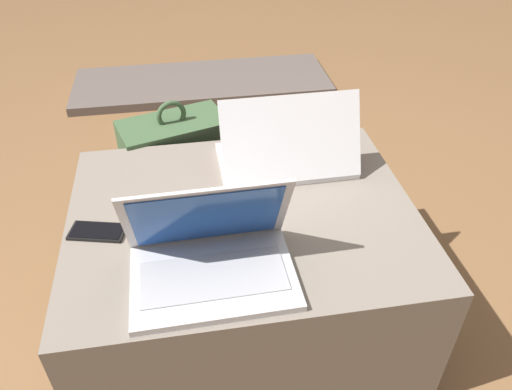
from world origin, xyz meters
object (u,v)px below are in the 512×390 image
(laptop_far, at_px, (287,153))
(cell_phone, at_px, (97,232))
(backpack, at_px, (178,176))
(laptop_near, at_px, (211,256))

(laptop_far, relative_size, cell_phone, 2.62)
(laptop_far, bearing_deg, backpack, -44.62)
(laptop_near, relative_size, laptop_far, 0.95)
(laptop_near, xyz_separation_m, laptop_far, (0.25, 0.37, -0.00))
(laptop_far, relative_size, backpack, 0.75)
(cell_phone, xyz_separation_m, backpack, (0.19, 0.51, -0.22))
(laptop_far, bearing_deg, laptop_near, 55.93)
(laptop_near, distance_m, laptop_far, 0.45)
(laptop_near, relative_size, backpack, 0.71)
(laptop_far, height_order, cell_phone, laptop_far)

